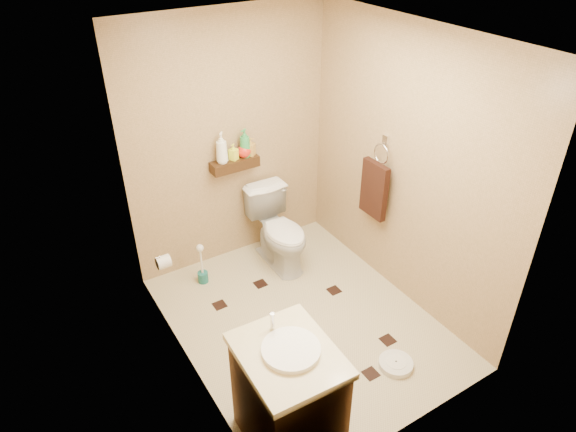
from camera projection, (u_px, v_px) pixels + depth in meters
ground at (302, 321)px, 4.45m from camera, size 2.50×2.50×0.00m
wall_back at (230, 143)px, 4.71m from camera, size 2.00×0.04×2.40m
wall_front at (426, 298)px, 2.91m from camera, size 2.00×0.04×2.40m
wall_left at (178, 243)px, 3.37m from camera, size 0.04×2.50×2.40m
wall_right at (405, 170)px, 4.26m from camera, size 0.04×2.50×2.40m
ceiling at (308, 36)px, 3.17m from camera, size 2.00×2.50×0.02m
wall_shelf at (235, 164)px, 4.75m from camera, size 0.46×0.14×0.10m
floor_accents at (306, 321)px, 4.44m from camera, size 1.11×1.50×0.01m
toilet at (280, 230)px, 4.97m from camera, size 0.45×0.76×0.76m
vanity at (288, 397)px, 3.27m from camera, size 0.59×0.70×0.96m
bathroom_scale at (396, 364)px, 4.01m from camera, size 0.30×0.30×0.05m
toilet_brush at (202, 269)px, 4.82m from camera, size 0.10×0.10×0.43m
towel_ring at (375, 187)px, 4.53m from camera, size 0.12×0.30×0.76m
toilet_paper at (163, 262)px, 4.18m from camera, size 0.12×0.11×0.12m
bottle_a at (222, 148)px, 4.59m from camera, size 0.15×0.15×0.28m
bottle_b at (233, 152)px, 4.68m from camera, size 0.09×0.09×0.15m
bottle_c at (244, 149)px, 4.72m from camera, size 0.15×0.15×0.16m
bottle_d at (245, 143)px, 4.70m from camera, size 0.14×0.14×0.27m
bottle_e at (250, 147)px, 4.75m from camera, size 0.11×0.11×0.17m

